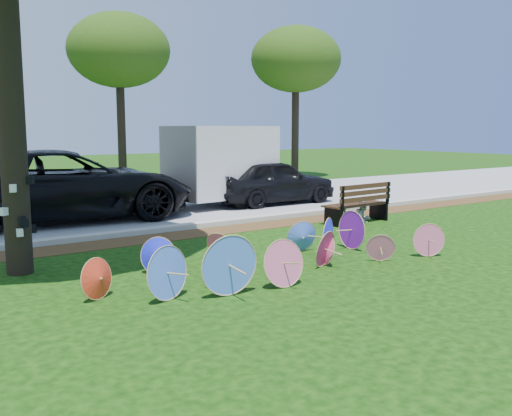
{
  "coord_description": "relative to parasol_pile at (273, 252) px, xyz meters",
  "views": [
    {
      "loc": [
        -5.94,
        -7.18,
        2.48
      ],
      "look_at": [
        0.5,
        2.0,
        0.9
      ],
      "focal_mm": 40.0,
      "sensor_mm": 36.0,
      "label": 1
    }
  ],
  "objects": [
    {
      "name": "ground",
      "position": [
        0.22,
        -0.47,
        -0.38
      ],
      "size": [
        90.0,
        90.0,
        0.0
      ],
      "primitive_type": "plane",
      "color": "black",
      "rests_on": "ground"
    },
    {
      "name": "mulch_strip",
      "position": [
        0.22,
        4.03,
        -0.37
      ],
      "size": [
        90.0,
        1.0,
        0.01
      ],
      "primitive_type": "cube",
      "color": "#472D16",
      "rests_on": "ground"
    },
    {
      "name": "curb",
      "position": [
        0.22,
        4.73,
        -0.32
      ],
      "size": [
        90.0,
        0.3,
        0.12
      ],
      "primitive_type": "cube",
      "color": "#B7B5AD",
      "rests_on": "ground"
    },
    {
      "name": "street",
      "position": [
        0.22,
        8.88,
        -0.37
      ],
      "size": [
        90.0,
        8.0,
        0.01
      ],
      "primitive_type": "cube",
      "color": "gray",
      "rests_on": "ground"
    },
    {
      "name": "parasol_pile",
      "position": [
        0.0,
        0.0,
        0.0
      ],
      "size": [
        6.87,
        2.47,
        0.95
      ],
      "color": "#FD4A8D",
      "rests_on": "ground"
    },
    {
      "name": "black_van",
      "position": [
        -1.2,
        7.69,
        0.57
      ],
      "size": [
        7.05,
        3.63,
        1.9
      ],
      "primitive_type": "imported",
      "rotation": [
        0.0,
        0.0,
        1.5
      ],
      "color": "black",
      "rests_on": "ground"
    },
    {
      "name": "dark_pickup",
      "position": [
        5.4,
        7.27,
        0.36
      ],
      "size": [
        4.37,
        1.8,
        1.48
      ],
      "primitive_type": "imported",
      "rotation": [
        0.0,
        0.0,
        1.56
      ],
      "color": "black",
      "rests_on": "ground"
    },
    {
      "name": "cargo_trailer",
      "position": [
        3.79,
        7.84,
        1.04
      ],
      "size": [
        3.35,
        2.27,
        2.84
      ],
      "primitive_type": "cube",
      "rotation": [
        0.0,
        0.0,
        0.08
      ],
      "color": "silver",
      "rests_on": "ground"
    },
    {
      "name": "park_bench",
      "position": [
        4.95,
        3.0,
        0.14
      ],
      "size": [
        2.03,
        0.89,
        1.04
      ],
      "primitive_type": null,
      "rotation": [
        0.0,
        0.0,
        0.07
      ],
      "color": "black",
      "rests_on": "ground"
    },
    {
      "name": "person_left",
      "position": [
        4.6,
        3.05,
        0.13
      ],
      "size": [
        0.44,
        0.37,
        1.03
      ],
      "primitive_type": "imported",
      "rotation": [
        0.0,
        0.0,
        -0.4
      ],
      "color": "#363B4A",
      "rests_on": "ground"
    },
    {
      "name": "person_right",
      "position": [
        5.3,
        3.05,
        0.22
      ],
      "size": [
        0.66,
        0.56,
        1.19
      ],
      "primitive_type": "imported",
      "rotation": [
        0.0,
        0.0,
        0.2
      ],
      "color": "silver",
      "rests_on": "ground"
    },
    {
      "name": "bg_trees",
      "position": [
        2.6,
        15.29,
        5.39
      ],
      "size": [
        25.06,
        6.24,
        7.4
      ],
      "color": "black",
      "rests_on": "ground"
    }
  ]
}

